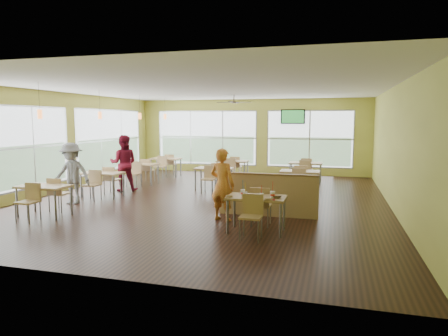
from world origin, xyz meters
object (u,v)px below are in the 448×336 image
(main_table, at_px, (256,202))
(food_basket, at_px, (276,196))
(man_plaid, at_px, (222,185))
(half_wall_divider, at_px, (268,195))

(main_table, bearing_deg, food_basket, -4.26)
(main_table, bearing_deg, man_plaid, 141.66)
(main_table, bearing_deg, half_wall_divider, 90.00)
(half_wall_divider, distance_m, food_basket, 1.56)
(food_basket, bearing_deg, half_wall_divider, 105.37)
(half_wall_divider, bearing_deg, food_basket, -74.63)
(half_wall_divider, height_order, food_basket, half_wall_divider)
(main_table, relative_size, man_plaid, 0.91)
(man_plaid, distance_m, food_basket, 1.56)
(main_table, relative_size, food_basket, 6.98)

